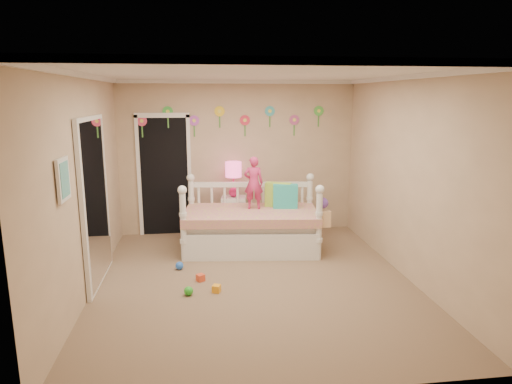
{
  "coord_description": "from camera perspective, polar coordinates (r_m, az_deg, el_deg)",
  "views": [
    {
      "loc": [
        -0.67,
        -5.33,
        2.33
      ],
      "look_at": [
        0.1,
        0.6,
        1.05
      ],
      "focal_mm": 31.35,
      "sensor_mm": 36.0,
      "label": 1
    }
  ],
  "objects": [
    {
      "name": "left_wall",
      "position": [
        5.6,
        -21.01,
        0.65
      ],
      "size": [
        0.01,
        4.5,
        2.6
      ],
      "primitive_type": "cube",
      "color": "tan",
      "rests_on": "floor"
    },
    {
      "name": "pillow_turquoise",
      "position": [
        6.97,
        3.76,
        -0.54
      ],
      "size": [
        0.39,
        0.18,
        0.38
      ],
      "primitive_type": "cube",
      "rotation": [
        0.0,
        0.0,
        -0.13
      ],
      "color": "teal",
      "rests_on": "daybed"
    },
    {
      "name": "floor",
      "position": [
        5.86,
        -0.22,
        -11.36
      ],
      "size": [
        4.0,
        4.5,
        0.01
      ],
      "primitive_type": "cube",
      "color": "#7F684C",
      "rests_on": "ground"
    },
    {
      "name": "nightstand",
      "position": [
        7.6,
        -2.84,
        -3.11
      ],
      "size": [
        0.45,
        0.36,
        0.68
      ],
      "primitive_type": "cube",
      "rotation": [
        0.0,
        0.0,
        -0.14
      ],
      "color": "white",
      "rests_on": "floor"
    },
    {
      "name": "daybed",
      "position": [
        6.87,
        -0.65,
        -2.86
      ],
      "size": [
        2.17,
        1.32,
        1.12
      ],
      "primitive_type": null,
      "rotation": [
        0.0,
        0.0,
        -0.11
      ],
      "color": "white",
      "rests_on": "floor"
    },
    {
      "name": "hanging_bag",
      "position": [
        6.52,
        8.52,
        -2.73
      ],
      "size": [
        0.2,
        0.16,
        0.36
      ],
      "primitive_type": null,
      "color": "beige",
      "rests_on": "daybed"
    },
    {
      "name": "ceiling",
      "position": [
        5.38,
        -0.25,
        14.94
      ],
      "size": [
        4.0,
        4.5,
        0.01
      ],
      "primitive_type": "cube",
      "color": "white",
      "rests_on": "floor"
    },
    {
      "name": "flower_decals",
      "position": [
        7.6,
        -3.04,
        9.12
      ],
      "size": [
        3.4,
        0.02,
        0.5
      ],
      "primitive_type": null,
      "color": "#B2668C",
      "rests_on": "back_wall"
    },
    {
      "name": "right_wall",
      "position": [
        6.05,
        18.91,
        1.62
      ],
      "size": [
        0.01,
        4.5,
        2.6
      ],
      "primitive_type": "cube",
      "color": "tan",
      "rests_on": "floor"
    },
    {
      "name": "toy_scatter",
      "position": [
        6.03,
        -6.3,
        -10.15
      ],
      "size": [
        1.23,
        1.51,
        0.11
      ],
      "primitive_type": null,
      "rotation": [
        0.0,
        0.0,
        0.39
      ],
      "color": "#996666",
      "rests_on": "floor"
    },
    {
      "name": "back_wall",
      "position": [
        7.68,
        -2.32,
        4.37
      ],
      "size": [
        4.0,
        0.01,
        2.6
      ],
      "primitive_type": "cube",
      "color": "tan",
      "rests_on": "floor"
    },
    {
      "name": "pillow_lime",
      "position": [
        7.06,
        2.86,
        -0.36
      ],
      "size": [
        0.43,
        0.31,
        0.38
      ],
      "primitive_type": "cube",
      "rotation": [
        0.0,
        0.0,
        -0.45
      ],
      "color": "#A9DA42",
      "rests_on": "daybed"
    },
    {
      "name": "table_lamp",
      "position": [
        7.44,
        -2.9,
        2.34
      ],
      "size": [
        0.27,
        0.27,
        0.59
      ],
      "color": "#DB1D63",
      "rests_on": "nightstand"
    },
    {
      "name": "mirror_closet",
      "position": [
        5.92,
        -19.79,
        -1.14
      ],
      "size": [
        0.07,
        1.3,
        2.1
      ],
      "primitive_type": "cube",
      "color": "white",
      "rests_on": "left_wall"
    },
    {
      "name": "closet_doorway",
      "position": [
        7.7,
        -11.6,
        2.15
      ],
      "size": [
        0.9,
        0.04,
        2.07
      ],
      "primitive_type": "cube",
      "color": "black",
      "rests_on": "back_wall"
    },
    {
      "name": "crown_molding",
      "position": [
        5.38,
        -0.25,
        14.63
      ],
      "size": [
        4.0,
        4.5,
        0.06
      ],
      "primitive_type": null,
      "color": "white",
      "rests_on": "ceiling"
    },
    {
      "name": "child",
      "position": [
        6.88,
        -0.31,
        1.18
      ],
      "size": [
        0.32,
        0.24,
        0.82
      ],
      "primitive_type": "imported",
      "rotation": [
        0.0,
        0.0,
        2.99
      ],
      "color": "#CD2E67",
      "rests_on": "daybed"
    },
    {
      "name": "wall_picture",
      "position": [
        4.69,
        -23.4,
        1.48
      ],
      "size": [
        0.05,
        0.34,
        0.42
      ],
      "primitive_type": "cube",
      "color": "white",
      "rests_on": "left_wall"
    }
  ]
}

